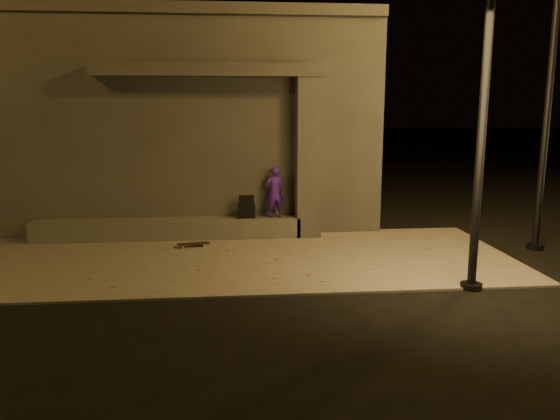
{
  "coord_description": "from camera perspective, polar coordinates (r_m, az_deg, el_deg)",
  "views": [
    {
      "loc": [
        -0.11,
        -8.52,
        3.04
      ],
      "look_at": [
        0.89,
        2.0,
        0.99
      ],
      "focal_mm": 35.0,
      "sensor_mm": 36.0,
      "label": 1
    }
  ],
  "objects": [
    {
      "name": "street_lamp_0",
      "position": [
        9.34,
        20.9,
        15.82
      ],
      "size": [
        0.36,
        0.36,
        6.93
      ],
      "color": "black",
      "rests_on": "ground"
    },
    {
      "name": "building",
      "position": [
        15.04,
        -8.94,
        9.18
      ],
      "size": [
        9.0,
        5.1,
        5.22
      ],
      "color": "#3D3A37",
      "rests_on": "ground"
    },
    {
      "name": "skateboard",
      "position": [
        11.86,
        -9.06,
        -3.52
      ],
      "size": [
        0.72,
        0.31,
        0.08
      ],
      "rotation": [
        0.0,
        0.0,
        0.2
      ],
      "color": "black",
      "rests_on": "sidewalk"
    },
    {
      "name": "street_lamp_2",
      "position": [
        12.62,
        26.7,
        15.48
      ],
      "size": [
        0.36,
        0.36,
        7.58
      ],
      "color": "black",
      "rests_on": "ground"
    },
    {
      "name": "sidewalk",
      "position": [
        10.94,
        -4.67,
        -5.09
      ],
      "size": [
        11.0,
        4.4,
        0.04
      ],
      "primitive_type": "cube",
      "color": "#635E58",
      "rests_on": "ground"
    },
    {
      "name": "backpack",
      "position": [
        12.5,
        -3.53,
        0.04
      ],
      "size": [
        0.39,
        0.26,
        0.54
      ],
      "rotation": [
        0.0,
        0.0,
        0.04
      ],
      "color": "black",
      "rests_on": "ledge"
    },
    {
      "name": "column",
      "position": [
        12.46,
        2.95,
        5.42
      ],
      "size": [
        0.55,
        0.55,
        3.6
      ],
      "primitive_type": "cube",
      "color": "#3D3A37",
      "rests_on": "sidewalk"
    },
    {
      "name": "ledge",
      "position": [
        12.66,
        -11.61,
        -1.93
      ],
      "size": [
        6.0,
        0.55,
        0.45
      ],
      "primitive_type": "cube",
      "color": "#54524C",
      "rests_on": "sidewalk"
    },
    {
      "name": "ground",
      "position": [
        9.05,
        -4.48,
        -8.71
      ],
      "size": [
        120.0,
        120.0,
        0.0
      ],
      "primitive_type": "plane",
      "color": "black",
      "rests_on": "ground"
    },
    {
      "name": "canopy",
      "position": [
        12.35,
        -7.47,
        14.31
      ],
      "size": [
        5.0,
        0.7,
        0.28
      ],
      "primitive_type": "cube",
      "color": "#3D3A37",
      "rests_on": "column"
    },
    {
      "name": "skateboarder",
      "position": [
        12.47,
        -0.57,
        1.9
      ],
      "size": [
        0.49,
        0.39,
        1.17
      ],
      "primitive_type": "imported",
      "rotation": [
        0.0,
        0.0,
        3.43
      ],
      "color": "#4118A0",
      "rests_on": "ledge"
    }
  ]
}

